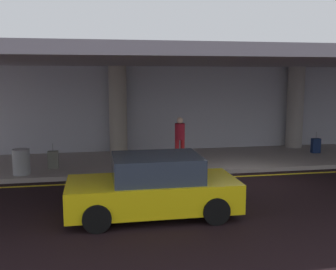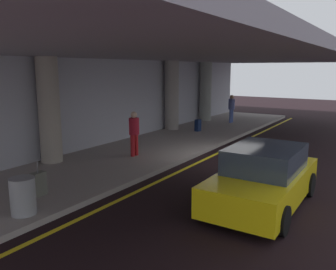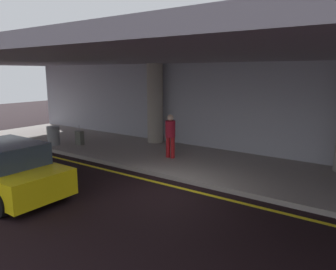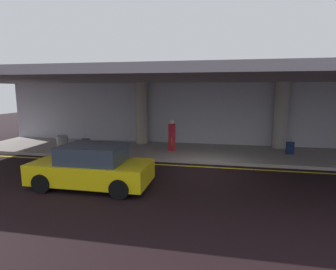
{
  "view_description": "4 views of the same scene",
  "coord_description": "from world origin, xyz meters",
  "px_view_note": "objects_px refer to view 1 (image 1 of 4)",
  "views": [
    {
      "loc": [
        -4.93,
        -12.05,
        3.4
      ],
      "look_at": [
        -2.4,
        1.87,
        1.3
      ],
      "focal_mm": 42.8,
      "sensor_mm": 36.0,
      "label": 1
    },
    {
      "loc": [
        -11.93,
        -5.22,
        3.4
      ],
      "look_at": [
        -0.71,
        1.98,
        0.86
      ],
      "focal_mm": 37.45,
      "sensor_mm": 36.0,
      "label": 2
    },
    {
      "loc": [
        5.18,
        -7.09,
        3.4
      ],
      "look_at": [
        -1.44,
        2.2,
        1.18
      ],
      "focal_mm": 34.46,
      "sensor_mm": 36.0,
      "label": 3
    },
    {
      "loc": [
        0.77,
        -11.17,
        3.34
      ],
      "look_at": [
        -1.69,
        1.4,
        1.24
      ],
      "focal_mm": 29.15,
      "sensor_mm": 36.0,
      "label": 4
    }
  ],
  "objects_px": {
    "car_yellow_taxi": "(154,187)",
    "person_waiting_for_ride": "(180,136)",
    "support_column_far_left": "(118,110)",
    "support_column_left_mid": "(295,107)",
    "suitcase_upright_secondary": "(53,160)",
    "suitcase_upright_primary": "(316,146)",
    "trash_bin_steel": "(21,162)"
  },
  "relations": [
    {
      "from": "person_waiting_for_ride",
      "to": "suitcase_upright_secondary",
      "type": "relative_size",
      "value": 1.87
    },
    {
      "from": "person_waiting_for_ride",
      "to": "suitcase_upright_primary",
      "type": "distance_m",
      "value": 6.06
    },
    {
      "from": "car_yellow_taxi",
      "to": "suitcase_upright_secondary",
      "type": "height_order",
      "value": "car_yellow_taxi"
    },
    {
      "from": "trash_bin_steel",
      "to": "person_waiting_for_ride",
      "type": "bearing_deg",
      "value": 12.35
    },
    {
      "from": "car_yellow_taxi",
      "to": "person_waiting_for_ride",
      "type": "distance_m",
      "value": 5.82
    },
    {
      "from": "suitcase_upright_primary",
      "to": "trash_bin_steel",
      "type": "distance_m",
      "value": 11.76
    },
    {
      "from": "car_yellow_taxi",
      "to": "trash_bin_steel",
      "type": "relative_size",
      "value": 4.82
    },
    {
      "from": "support_column_left_mid",
      "to": "suitcase_upright_primary",
      "type": "xyz_separation_m",
      "value": [
        0.24,
        -1.48,
        -1.51
      ]
    },
    {
      "from": "support_column_left_mid",
      "to": "support_column_far_left",
      "type": "bearing_deg",
      "value": 180.0
    },
    {
      "from": "suitcase_upright_secondary",
      "to": "trash_bin_steel",
      "type": "relative_size",
      "value": 1.06
    },
    {
      "from": "person_waiting_for_ride",
      "to": "trash_bin_steel",
      "type": "relative_size",
      "value": 1.98
    },
    {
      "from": "car_yellow_taxi",
      "to": "suitcase_upright_secondary",
      "type": "distance_m",
      "value": 5.75
    },
    {
      "from": "car_yellow_taxi",
      "to": "support_column_left_mid",
      "type": "bearing_deg",
      "value": -139.49
    },
    {
      "from": "support_column_left_mid",
      "to": "person_waiting_for_ride",
      "type": "height_order",
      "value": "support_column_left_mid"
    },
    {
      "from": "support_column_left_mid",
      "to": "trash_bin_steel",
      "type": "height_order",
      "value": "support_column_left_mid"
    },
    {
      "from": "person_waiting_for_ride",
      "to": "support_column_left_mid",
      "type": "bearing_deg",
      "value": -172.33
    },
    {
      "from": "support_column_far_left",
      "to": "suitcase_upright_primary",
      "type": "relative_size",
      "value": 4.06
    },
    {
      "from": "suitcase_upright_secondary",
      "to": "support_column_left_mid",
      "type": "bearing_deg",
      "value": 36.05
    },
    {
      "from": "support_column_far_left",
      "to": "trash_bin_steel",
      "type": "xyz_separation_m",
      "value": [
        -3.39,
        -3.18,
        -1.4
      ]
    },
    {
      "from": "car_yellow_taxi",
      "to": "suitcase_upright_primary",
      "type": "bearing_deg",
      "value": -146.62
    },
    {
      "from": "support_column_far_left",
      "to": "support_column_left_mid",
      "type": "relative_size",
      "value": 1.0
    },
    {
      "from": "support_column_far_left",
      "to": "suitcase_upright_primary",
      "type": "height_order",
      "value": "support_column_far_left"
    },
    {
      "from": "person_waiting_for_ride",
      "to": "suitcase_upright_secondary",
      "type": "height_order",
      "value": "person_waiting_for_ride"
    },
    {
      "from": "support_column_far_left",
      "to": "support_column_left_mid",
      "type": "xyz_separation_m",
      "value": [
        8.0,
        0.0,
        0.0
      ]
    },
    {
      "from": "support_column_left_mid",
      "to": "car_yellow_taxi",
      "type": "bearing_deg",
      "value": -135.48
    },
    {
      "from": "person_waiting_for_ride",
      "to": "trash_bin_steel",
      "type": "distance_m",
      "value": 5.79
    },
    {
      "from": "support_column_far_left",
      "to": "suitcase_upright_secondary",
      "type": "distance_m",
      "value": 3.8
    },
    {
      "from": "support_column_left_mid",
      "to": "suitcase_upright_secondary",
      "type": "bearing_deg",
      "value": -166.65
    },
    {
      "from": "car_yellow_taxi",
      "to": "person_waiting_for_ride",
      "type": "bearing_deg",
      "value": -112.31
    },
    {
      "from": "support_column_far_left",
      "to": "person_waiting_for_ride",
      "type": "distance_m",
      "value": 3.09
    },
    {
      "from": "car_yellow_taxi",
      "to": "suitcase_upright_secondary",
      "type": "bearing_deg",
      "value": -64.16
    },
    {
      "from": "support_column_far_left",
      "to": "car_yellow_taxi",
      "type": "bearing_deg",
      "value": -86.82
    }
  ]
}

